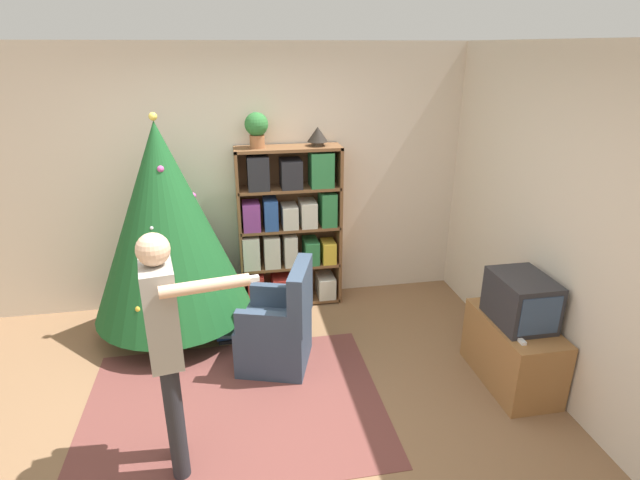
# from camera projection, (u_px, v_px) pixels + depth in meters

# --- Properties ---
(ground_plane) EXTENTS (14.00, 14.00, 0.00)m
(ground_plane) POSITION_uv_depth(u_px,v_px,m) (258.00, 427.00, 3.58)
(ground_plane) COLOR #846042
(wall_back) EXTENTS (8.00, 0.10, 2.60)m
(wall_back) POSITION_uv_depth(u_px,v_px,m) (239.00, 180.00, 5.00)
(wall_back) COLOR beige
(wall_back) RESTS_ON ground_plane
(wall_right) EXTENTS (0.10, 8.00, 2.60)m
(wall_right) POSITION_uv_depth(u_px,v_px,m) (584.00, 237.00, 3.50)
(wall_right) COLOR beige
(wall_right) RESTS_ON ground_plane
(area_rug) EXTENTS (2.23, 1.66, 0.01)m
(area_rug) POSITION_uv_depth(u_px,v_px,m) (235.00, 405.00, 3.79)
(area_rug) COLOR brown
(area_rug) RESTS_ON ground_plane
(bookshelf) EXTENTS (1.03, 0.31, 1.66)m
(bookshelf) POSITION_uv_depth(u_px,v_px,m) (289.00, 231.00, 5.05)
(bookshelf) COLOR brown
(bookshelf) RESTS_ON ground_plane
(tv_stand) EXTENTS (0.44, 0.86, 0.55)m
(tv_stand) POSITION_uv_depth(u_px,v_px,m) (512.00, 351.00, 3.98)
(tv_stand) COLOR #996638
(tv_stand) RESTS_ON ground_plane
(television) EXTENTS (0.39, 0.51, 0.38)m
(television) POSITION_uv_depth(u_px,v_px,m) (521.00, 300.00, 3.81)
(television) COLOR #28282D
(television) RESTS_ON tv_stand
(game_remote) EXTENTS (0.04, 0.12, 0.02)m
(game_remote) POSITION_uv_depth(u_px,v_px,m) (520.00, 340.00, 3.62)
(game_remote) COLOR white
(game_remote) RESTS_ON tv_stand
(christmas_tree) EXTENTS (1.42, 1.42, 2.05)m
(christmas_tree) POSITION_uv_depth(u_px,v_px,m) (165.00, 222.00, 4.41)
(christmas_tree) COLOR #4C3323
(christmas_tree) RESTS_ON ground_plane
(armchair) EXTENTS (0.71, 0.71, 0.92)m
(armchair) POSITION_uv_depth(u_px,v_px,m) (279.00, 330.00, 4.19)
(armchair) COLOR #334256
(armchair) RESTS_ON ground_plane
(standing_person) EXTENTS (0.68, 0.46, 1.61)m
(standing_person) POSITION_uv_depth(u_px,v_px,m) (166.00, 338.00, 2.92)
(standing_person) COLOR #232328
(standing_person) RESTS_ON ground_plane
(potted_plant) EXTENTS (0.22, 0.22, 0.33)m
(potted_plant) POSITION_uv_depth(u_px,v_px,m) (257.00, 127.00, 4.63)
(potted_plant) COLOR #935B38
(potted_plant) RESTS_ON bookshelf
(table_lamp) EXTENTS (0.20, 0.20, 0.18)m
(table_lamp) POSITION_uv_depth(u_px,v_px,m) (318.00, 135.00, 4.76)
(table_lamp) COLOR #473828
(table_lamp) RESTS_ON bookshelf
(book_pile_near_tree) EXTENTS (0.21, 0.17, 0.09)m
(book_pile_near_tree) POSITION_uv_depth(u_px,v_px,m) (227.00, 336.00, 4.62)
(book_pile_near_tree) COLOR #232328
(book_pile_near_tree) RESTS_ON ground_plane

